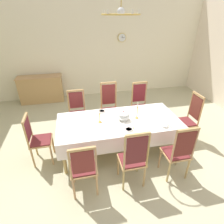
# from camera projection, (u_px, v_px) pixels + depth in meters

# --- Properties ---
(ground) EXTENTS (7.62, 6.63, 0.04)m
(ground) POSITION_uv_depth(u_px,v_px,m) (118.00, 149.00, 4.21)
(ground) COLOR #B6B291
(back_wall) EXTENTS (7.62, 0.08, 3.42)m
(back_wall) POSITION_uv_depth(u_px,v_px,m) (95.00, 47.00, 6.25)
(back_wall) COLOR #ECE5C8
(back_wall) RESTS_ON ground
(dining_table) EXTENTS (2.54, 1.15, 0.76)m
(dining_table) POSITION_uv_depth(u_px,v_px,m) (119.00, 123.00, 3.87)
(dining_table) COLOR tan
(dining_table) RESTS_ON ground
(tablecloth) EXTENTS (2.56, 1.17, 0.34)m
(tablecloth) POSITION_uv_depth(u_px,v_px,m) (119.00, 124.00, 3.87)
(tablecloth) COLOR white
(tablecloth) RESTS_ON dining_table
(chair_south_a) EXTENTS (0.44, 0.42, 1.07)m
(chair_south_a) POSITION_uv_depth(u_px,v_px,m) (84.00, 168.00, 2.94)
(chair_south_a) COLOR tan
(chair_south_a) RESTS_ON ground
(chair_north_a) EXTENTS (0.44, 0.42, 1.09)m
(chair_north_a) POSITION_uv_depth(u_px,v_px,m) (77.00, 111.00, 4.61)
(chair_north_a) COLOR tan
(chair_north_a) RESTS_ON ground
(chair_south_b) EXTENTS (0.44, 0.42, 1.20)m
(chair_south_b) POSITION_uv_depth(u_px,v_px,m) (133.00, 158.00, 3.07)
(chair_south_b) COLOR tan
(chair_south_b) RESTS_ON ground
(chair_north_b) EXTENTS (0.44, 0.42, 1.23)m
(chair_north_b) POSITION_uv_depth(u_px,v_px,m) (110.00, 106.00, 4.75)
(chair_north_b) COLOR #B3834E
(chair_north_b) RESTS_ON ground
(chair_south_c) EXTENTS (0.44, 0.42, 1.16)m
(chair_south_c) POSITION_uv_depth(u_px,v_px,m) (178.00, 151.00, 3.23)
(chair_south_c) COLOR tan
(chair_south_c) RESTS_ON ground
(chair_north_c) EXTENTS (0.44, 0.42, 1.17)m
(chair_north_c) POSITION_uv_depth(u_px,v_px,m) (140.00, 104.00, 4.91)
(chair_north_c) COLOR tan
(chair_north_c) RESTS_ON ground
(chair_head_west) EXTENTS (0.42, 0.44, 1.07)m
(chair_head_west) POSITION_uv_depth(u_px,v_px,m) (37.00, 138.00, 3.61)
(chair_head_west) COLOR tan
(chair_head_west) RESTS_ON ground
(chair_head_east) EXTENTS (0.42, 0.44, 1.19)m
(chair_head_east) POSITION_uv_depth(u_px,v_px,m) (189.00, 118.00, 4.22)
(chair_head_east) COLOR tan
(chair_head_east) RESTS_ON ground
(soup_tureen) EXTENTS (0.26, 0.26, 0.21)m
(soup_tureen) POSITION_uv_depth(u_px,v_px,m) (123.00, 116.00, 3.80)
(soup_tureen) COLOR silver
(soup_tureen) RESTS_ON tablecloth
(candlestick_west) EXTENTS (0.07, 0.07, 0.32)m
(candlestick_west) POSITION_uv_depth(u_px,v_px,m) (100.00, 117.00, 3.70)
(candlestick_west) COLOR gold
(candlestick_west) RESTS_ON tablecloth
(candlestick_east) EXTENTS (0.07, 0.07, 0.38)m
(candlestick_east) POSITION_uv_depth(u_px,v_px,m) (137.00, 112.00, 3.83)
(candlestick_east) COLOR gold
(candlestick_east) RESTS_ON tablecloth
(bowl_near_left) EXTENTS (0.14, 0.14, 0.04)m
(bowl_near_left) POSITION_uv_depth(u_px,v_px,m) (164.00, 126.00, 3.62)
(bowl_near_left) COLOR silver
(bowl_near_left) RESTS_ON tablecloth
(bowl_near_right) EXTENTS (0.15, 0.15, 0.03)m
(bowl_near_right) POSITION_uv_depth(u_px,v_px,m) (129.00, 130.00, 3.50)
(bowl_near_right) COLOR silver
(bowl_near_right) RESTS_ON tablecloth
(bowl_far_left) EXTENTS (0.14, 0.14, 0.03)m
(bowl_far_left) POSITION_uv_depth(u_px,v_px,m) (102.00, 111.00, 4.14)
(bowl_far_left) COLOR silver
(bowl_far_left) RESTS_ON tablecloth
(spoon_primary) EXTENTS (0.06, 0.17, 0.01)m
(spoon_primary) POSITION_uv_depth(u_px,v_px,m) (168.00, 125.00, 3.66)
(spoon_primary) COLOR gold
(spoon_primary) RESTS_ON tablecloth
(spoon_secondary) EXTENTS (0.04, 0.18, 0.01)m
(spoon_secondary) POSITION_uv_depth(u_px,v_px,m) (134.00, 129.00, 3.55)
(spoon_secondary) COLOR gold
(spoon_secondary) RESTS_ON tablecloth
(sideboard) EXTENTS (1.44, 0.48, 0.90)m
(sideboard) POSITION_uv_depth(u_px,v_px,m) (41.00, 89.00, 6.22)
(sideboard) COLOR tan
(sideboard) RESTS_ON ground
(mounted_clock) EXTENTS (0.29, 0.06, 0.29)m
(mounted_clock) POSITION_uv_depth(u_px,v_px,m) (122.00, 38.00, 6.22)
(mounted_clock) COLOR #D1B251
(chandelier) EXTENTS (0.64, 0.63, 0.66)m
(chandelier) POSITION_uv_depth(u_px,v_px,m) (121.00, 14.00, 2.87)
(chandelier) COLOR gold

